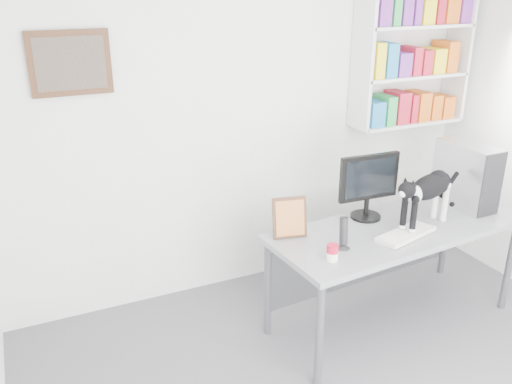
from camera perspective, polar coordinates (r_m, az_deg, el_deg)
room at (r=2.68m, az=17.44°, el=-2.89°), size 4.01×4.01×2.70m
bookshelf at (r=4.80m, az=16.18°, el=14.05°), size 1.03×0.28×1.24m
wall_art at (r=3.80m, az=-18.97°, el=12.70°), size 0.52×0.04×0.42m
desk at (r=4.14m, az=14.24°, el=-8.40°), size 1.93×0.88×0.78m
monitor at (r=3.95m, az=11.70°, el=0.62°), size 0.47×0.25×0.49m
keyboard at (r=3.82m, az=15.48°, el=-4.27°), size 0.48×0.28×0.03m
pc_tower at (r=4.39m, az=21.24°, el=1.68°), size 0.22×0.49×0.49m
speaker at (r=3.53m, az=9.21°, el=-4.24°), size 0.12×0.12×0.22m
leaning_print at (r=3.63m, az=3.56°, el=-2.63°), size 0.25×0.14×0.29m
soup_can at (r=3.40m, az=8.03°, el=-6.34°), size 0.08×0.08×0.11m
cat at (r=3.93m, az=17.57°, el=-0.82°), size 0.67×0.35×0.40m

